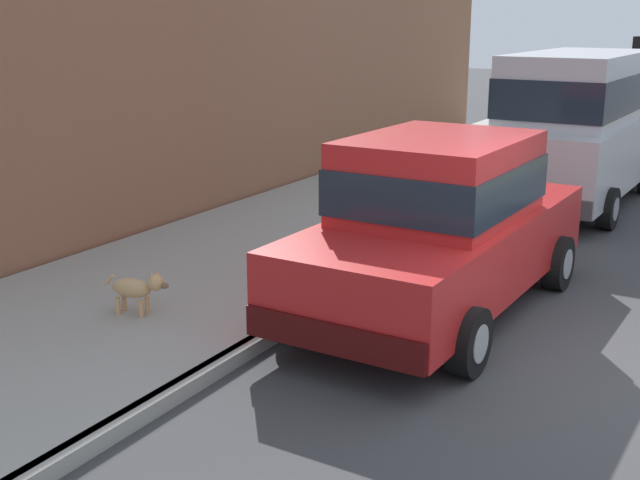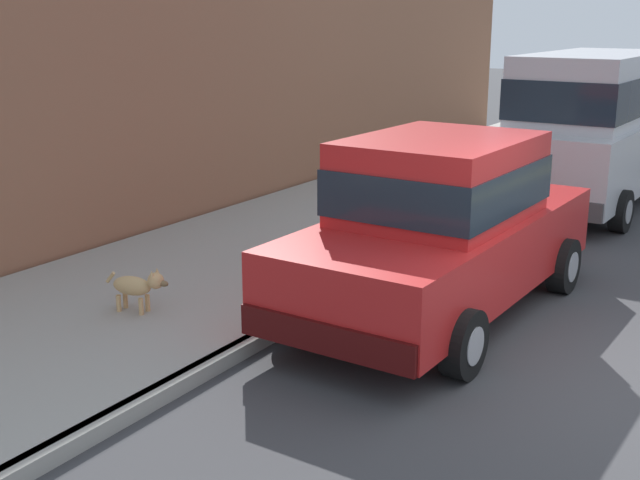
# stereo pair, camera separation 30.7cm
# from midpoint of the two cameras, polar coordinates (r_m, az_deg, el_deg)

# --- Properties ---
(ground_plane) EXTENTS (80.00, 80.00, 0.00)m
(ground_plane) POSITION_cam_midpoint_polar(r_m,az_deg,el_deg) (7.78, 19.35, -9.20)
(ground_plane) COLOR #38383A
(curb) EXTENTS (0.16, 64.00, 0.14)m
(curb) POSITION_cam_midpoint_polar(r_m,az_deg,el_deg) (8.80, -1.48, -4.88)
(curb) COLOR gray
(curb) RESTS_ON ground
(sidewalk) EXTENTS (3.60, 64.00, 0.14)m
(sidewalk) POSITION_cam_midpoint_polar(r_m,az_deg,el_deg) (9.81, -10.51, -2.97)
(sidewalk) COLOR #99968E
(sidewalk) RESTS_ON ground
(car_red_sedan) EXTENTS (2.13, 4.65, 1.92)m
(car_red_sedan) POSITION_cam_midpoint_polar(r_m,az_deg,el_deg) (8.74, 7.34, 1.12)
(car_red_sedan) COLOR red
(car_red_sedan) RESTS_ON ground
(car_silver_van) EXTENTS (2.23, 4.95, 2.52)m
(car_silver_van) POSITION_cam_midpoint_polar(r_m,az_deg,el_deg) (14.39, 16.83, 7.90)
(car_silver_van) COLOR #BCBCC1
(car_silver_van) RESTS_ON ground
(car_grey_sedan) EXTENTS (2.16, 4.66, 1.92)m
(car_grey_sedan) POSITION_cam_midpoint_polar(r_m,az_deg,el_deg) (20.26, 20.95, 8.40)
(car_grey_sedan) COLOR slate
(car_grey_sedan) RESTS_ON ground
(dog_tan) EXTENTS (0.75, 0.28, 0.49)m
(dog_tan) POSITION_cam_midpoint_polar(r_m,az_deg,el_deg) (8.62, -13.62, -3.26)
(dog_tan) COLOR tan
(dog_tan) RESTS_ON sidewalk
(building_facade) EXTENTS (0.50, 20.00, 4.74)m
(building_facade) POSITION_cam_midpoint_polar(r_m,az_deg,el_deg) (14.25, -5.42, 12.36)
(building_facade) COLOR #8C5B42
(building_facade) RESTS_ON ground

